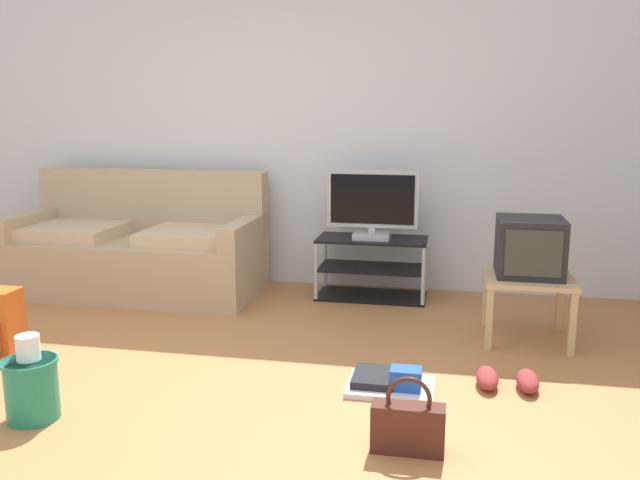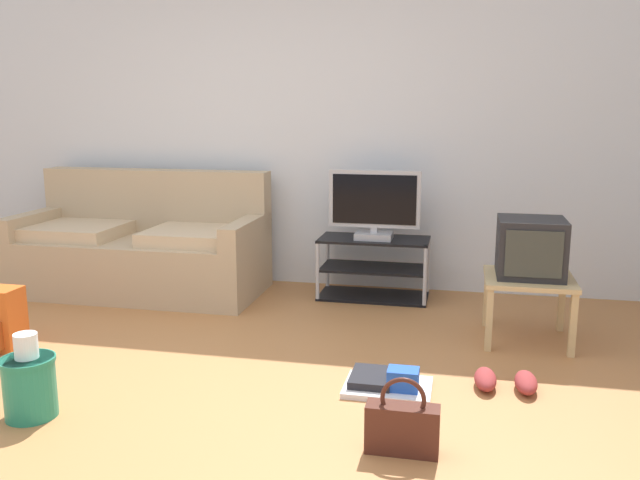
{
  "view_description": "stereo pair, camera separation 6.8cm",
  "coord_description": "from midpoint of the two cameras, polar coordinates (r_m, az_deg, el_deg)",
  "views": [
    {
      "loc": [
        1.31,
        -2.9,
        1.46
      ],
      "look_at": [
        0.51,
        1.13,
        0.63
      ],
      "focal_mm": 37.07,
      "sensor_mm": 36.0,
      "label": 1
    },
    {
      "loc": [
        1.38,
        -2.88,
        1.46
      ],
      "look_at": [
        0.51,
        1.13,
        0.63
      ],
      "focal_mm": 37.07,
      "sensor_mm": 36.0,
      "label": 2
    }
  ],
  "objects": [
    {
      "name": "flat_tv",
      "position": [
        5.04,
        4.16,
        3.0
      ],
      "size": [
        0.7,
        0.22,
        0.53
      ],
      "color": "#B2B2B7",
      "rests_on": "tv_stand"
    },
    {
      "name": "tv_stand",
      "position": [
        5.15,
        4.11,
        -2.41
      ],
      "size": [
        0.84,
        0.41,
        0.47
      ],
      "color": "black",
      "rests_on": "ground_plane"
    },
    {
      "name": "handbag",
      "position": [
        2.96,
        6.92,
        -15.62
      ],
      "size": [
        0.31,
        0.11,
        0.34
      ],
      "rotation": [
        0.0,
        0.0,
        -0.1
      ],
      "color": "#4C2319",
      "rests_on": "ground_plane"
    },
    {
      "name": "ground_plane",
      "position": [
        3.51,
        -12.74,
        -13.68
      ],
      "size": [
        9.0,
        9.8,
        0.02
      ],
      "primitive_type": "cube",
      "color": "#B27542"
    },
    {
      "name": "cleaning_bucket",
      "position": [
        3.49,
        -24.18,
        -11.3
      ],
      "size": [
        0.26,
        0.26,
        0.42
      ],
      "color": "#238466",
      "rests_on": "ground_plane"
    },
    {
      "name": "sneakers_pair",
      "position": [
        3.7,
        15.34,
        -11.53
      ],
      "size": [
        0.33,
        0.26,
        0.09
      ],
      "color": "#993333",
      "rests_on": "ground_plane"
    },
    {
      "name": "side_table",
      "position": [
        4.37,
        17.06,
        -3.74
      ],
      "size": [
        0.54,
        0.54,
        0.42
      ],
      "color": "tan",
      "rests_on": "ground_plane"
    },
    {
      "name": "wall_back",
      "position": [
        5.51,
        -2.88,
        10.2
      ],
      "size": [
        9.0,
        0.1,
        2.7
      ],
      "primitive_type": "cube",
      "color": "silver",
      "rests_on": "ground_plane"
    },
    {
      "name": "couch",
      "position": [
        5.5,
        -15.67,
        -0.78
      ],
      "size": [
        1.95,
        0.89,
        0.95
      ],
      "color": "tan",
      "rests_on": "ground_plane"
    },
    {
      "name": "crt_tv",
      "position": [
        4.33,
        17.22,
        -0.57
      ],
      "size": [
        0.4,
        0.4,
        0.36
      ],
      "color": "#232326",
      "rests_on": "side_table"
    },
    {
      "name": "floor_tray",
      "position": [
        3.56,
        5.46,
        -12.13
      ],
      "size": [
        0.45,
        0.33,
        0.14
      ],
      "color": "silver",
      "rests_on": "ground_plane"
    }
  ]
}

